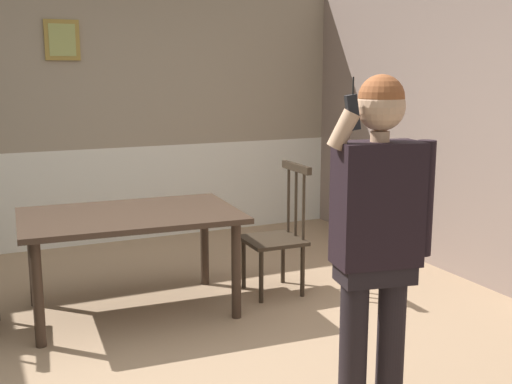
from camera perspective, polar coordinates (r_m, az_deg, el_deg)
ground_plane at (r=4.19m, az=-6.44°, el=-14.11°), size 6.33×6.33×0.00m
room_back_partition at (r=6.62m, az=-14.64°, el=6.45°), size 5.42×0.17×2.68m
dining_table at (r=4.69m, az=-11.27°, el=-2.92°), size 1.61×1.08×0.75m
chair_near_window at (r=5.06m, az=1.95°, el=-3.85°), size 0.46×0.46×1.04m
person_figure at (r=3.10m, az=10.94°, el=-3.29°), size 0.56×0.29×1.75m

